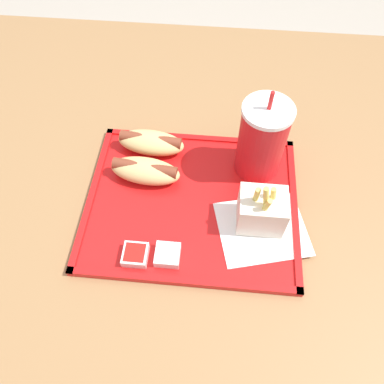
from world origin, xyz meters
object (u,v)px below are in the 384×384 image
object	(u,v)px
hot_dog_far	(151,142)
sauce_cup_ketchup	(135,255)
soda_cup	(262,140)
fries_carton	(261,211)
hot_dog_near	(145,170)
sauce_cup_mayo	(169,255)

from	to	relation	value
hot_dog_far	sauce_cup_ketchup	size ratio (longest dim) A/B	3.34
soda_cup	sauce_cup_ketchup	bearing A→B (deg)	-133.52
fries_carton	sauce_cup_ketchup	distance (m)	0.23
hot_dog_near	sauce_cup_mayo	distance (m)	0.18
fries_carton	sauce_cup_ketchup	bearing A→B (deg)	-157.06
hot_dog_far	sauce_cup_ketchup	world-z (taller)	hot_dog_far
hot_dog_near	sauce_cup_ketchup	xyz separation A→B (m)	(0.01, -0.17, -0.01)
sauce_cup_mayo	fries_carton	bearing A→B (deg)	28.81
hot_dog_far	hot_dog_near	size ratio (longest dim) A/B	1.00
hot_dog_far	fries_carton	bearing A→B (deg)	-34.79
sauce_cup_ketchup	soda_cup	bearing A→B (deg)	46.48
hot_dog_far	sauce_cup_mayo	distance (m)	0.24
hot_dog_near	sauce_cup_ketchup	world-z (taller)	hot_dog_near
fries_carton	sauce_cup_ketchup	world-z (taller)	fries_carton
hot_dog_near	sauce_cup_mayo	xyz separation A→B (m)	(0.07, -0.16, -0.01)
soda_cup	fries_carton	size ratio (longest dim) A/B	1.59
hot_dog_far	fries_carton	xyz separation A→B (m)	(0.22, -0.15, 0.02)
soda_cup	hot_dog_far	distance (m)	0.22
soda_cup	fries_carton	distance (m)	0.13
hot_dog_far	sauce_cup_mayo	world-z (taller)	hot_dog_far
hot_dog_far	hot_dog_near	world-z (taller)	same
soda_cup	hot_dog_near	distance (m)	0.23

